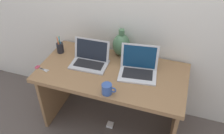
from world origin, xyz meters
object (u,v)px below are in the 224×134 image
object	(u,v)px
green_vase	(121,44)
power_brick	(110,125)
coffee_mug	(107,89)
pen_cup	(60,48)
laptop_right	(138,66)
laptop_left	(90,58)
scissors	(40,68)

from	to	relation	value
green_vase	power_brick	xyz separation A→B (m)	(0.00, -0.35, -0.81)
coffee_mug	pen_cup	size ratio (longest dim) A/B	0.66
coffee_mug	power_brick	world-z (taller)	coffee_mug
laptop_right	green_vase	bearing A→B (deg)	136.04
coffee_mug	green_vase	bearing A→B (deg)	95.43
laptop_left	green_vase	xyz separation A→B (m)	(0.24, 0.23, 0.06)
laptop_left	coffee_mug	size ratio (longest dim) A/B	2.84
scissors	coffee_mug	bearing A→B (deg)	-9.20
pen_cup	laptop_right	bearing A→B (deg)	-4.55
laptop_left	coffee_mug	distance (m)	0.45
coffee_mug	power_brick	bearing A→B (deg)	103.29
laptop_right	pen_cup	bearing A→B (deg)	175.45
laptop_left	scissors	world-z (taller)	laptop_left
power_brick	laptop_right	bearing A→B (deg)	29.60
laptop_right	scissors	world-z (taller)	laptop_right
coffee_mug	scissors	world-z (taller)	coffee_mug
laptop_left	scissors	size ratio (longest dim) A/B	2.39
green_vase	scissors	distance (m)	0.81
laptop_right	green_vase	world-z (taller)	green_vase
laptop_right	power_brick	size ratio (longest dim) A/B	5.25
laptop_left	laptop_right	size ratio (longest dim) A/B	0.96
scissors	green_vase	bearing A→B (deg)	34.93
coffee_mug	scissors	xyz separation A→B (m)	(-0.71, 0.12, -0.04)
laptop_right	coffee_mug	world-z (taller)	laptop_right
green_vase	coffee_mug	distance (m)	0.58
laptop_left	green_vase	world-z (taller)	green_vase
green_vase	coffee_mug	bearing A→B (deg)	-84.57
laptop_left	scissors	bearing A→B (deg)	-151.18
coffee_mug	pen_cup	world-z (taller)	pen_cup
laptop_right	power_brick	world-z (taller)	laptop_right
pen_cup	power_brick	bearing A→B (deg)	-17.99
scissors	laptop_left	bearing A→B (deg)	28.82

